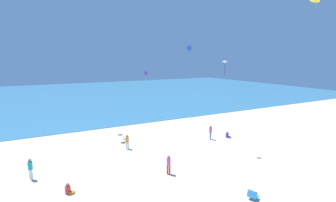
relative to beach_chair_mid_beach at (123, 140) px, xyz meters
The scene contains 13 objects.
ground_plane 4.10m from the beach_chair_mid_beach, 62.52° to the right, with size 120.00×120.00×0.00m, color beige.
ocean_water 36.12m from the beach_chair_mid_beach, 87.01° to the left, with size 120.00×60.00×0.05m, color teal.
beach_chair_mid_beach is the anchor object (origin of this frame).
beach_chair_far_right 14.24m from the beach_chair_mid_beach, 76.47° to the right, with size 0.73×0.74×0.61m.
person_0 10.93m from the beach_chair_mid_beach, 20.07° to the right, with size 0.54×0.62×0.69m.
person_1 8.47m from the beach_chair_mid_beach, 86.11° to the right, with size 0.34×0.34×1.43m.
person_2 2.09m from the beach_chair_mid_beach, 98.11° to the right, with size 0.34×0.34×1.40m.
person_3 8.96m from the beach_chair_mid_beach, 22.23° to the right, with size 0.41×0.41×1.45m.
person_4 9.46m from the beach_chair_mid_beach, 150.79° to the right, with size 0.42×0.42×1.51m.
person_5 10.02m from the beach_chair_mid_beach, 128.37° to the right, with size 0.63×0.54×0.70m.
kite_purple 13.58m from the beach_chair_mid_beach, 55.50° to the left, with size 0.39×0.72×1.66m.
kite_blue 16.92m from the beach_chair_mid_beach, 29.47° to the left, with size 0.37×0.94×1.58m.
kite_white 12.42m from the beach_chair_mid_beach, 41.68° to the right, with size 0.49×0.46×1.32m.
Camera 1 is at (-9.72, -10.24, 8.33)m, focal length 27.47 mm.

